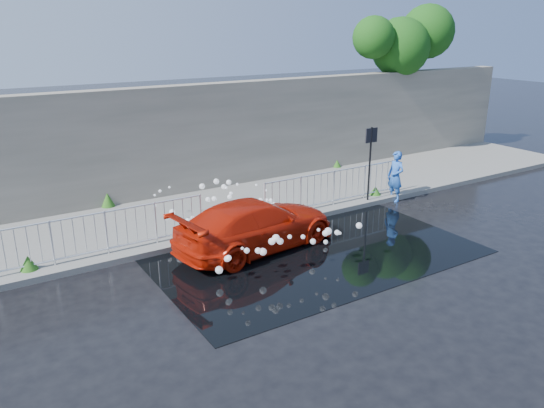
# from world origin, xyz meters

# --- Properties ---
(ground) EXTENTS (90.00, 90.00, 0.00)m
(ground) POSITION_xyz_m (0.00, 0.00, 0.00)
(ground) COLOR black
(ground) RESTS_ON ground
(pavement) EXTENTS (30.00, 4.00, 0.15)m
(pavement) POSITION_xyz_m (0.00, 5.00, 0.07)
(pavement) COLOR slate
(pavement) RESTS_ON ground
(curb) EXTENTS (30.00, 0.25, 0.16)m
(curb) POSITION_xyz_m (0.00, 3.00, 0.08)
(curb) COLOR slate
(curb) RESTS_ON ground
(retaining_wall) EXTENTS (30.00, 0.60, 3.50)m
(retaining_wall) POSITION_xyz_m (0.00, 7.20, 1.90)
(retaining_wall) COLOR #676357
(retaining_wall) RESTS_ON pavement
(puddle) EXTENTS (8.00, 5.00, 0.01)m
(puddle) POSITION_xyz_m (0.50, 1.00, 0.01)
(puddle) COLOR black
(puddle) RESTS_ON ground
(sign_post) EXTENTS (0.45, 0.06, 2.50)m
(sign_post) POSITION_xyz_m (4.20, 3.10, 1.72)
(sign_post) COLOR black
(sign_post) RESTS_ON ground
(tree) EXTENTS (4.95, 2.40, 6.32)m
(tree) POSITION_xyz_m (9.84, 7.42, 4.84)
(tree) COLOR #332114
(tree) RESTS_ON ground
(railing_left) EXTENTS (5.05, 0.05, 1.10)m
(railing_left) POSITION_xyz_m (-4.00, 3.35, 0.74)
(railing_left) COLOR silver
(railing_left) RESTS_ON pavement
(railing_right) EXTENTS (5.05, 0.05, 1.10)m
(railing_right) POSITION_xyz_m (3.00, 3.35, 0.74)
(railing_right) COLOR silver
(railing_right) RESTS_ON pavement
(weeds) EXTENTS (12.17, 3.93, 0.43)m
(weeds) POSITION_xyz_m (-0.50, 4.60, 0.33)
(weeds) COLOR #1D4813
(weeds) RESTS_ON pavement
(water_spray) EXTENTS (3.56, 5.39, 1.01)m
(water_spray) POSITION_xyz_m (-0.77, 2.44, 0.67)
(water_spray) COLOR white
(water_spray) RESTS_ON ground
(red_car) EXTENTS (4.63, 2.39, 1.28)m
(red_car) POSITION_xyz_m (-0.58, 2.00, 0.64)
(red_car) COLOR #B01807
(red_car) RESTS_ON ground
(person) EXTENTS (0.44, 0.63, 1.65)m
(person) POSITION_xyz_m (5.21, 2.95, 0.82)
(person) COLOR blue
(person) RESTS_ON ground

